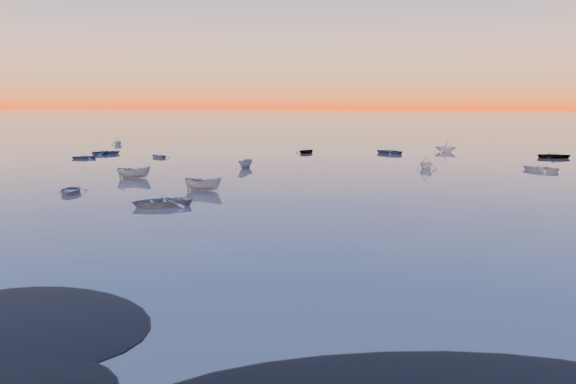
% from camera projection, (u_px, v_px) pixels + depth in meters
% --- Properties ---
extents(ground, '(600.00, 600.00, 0.00)m').
position_uv_depth(ground, '(375.00, 141.00, 114.82)').
color(ground, '#655954').
rests_on(ground, ground).
extents(mud_lobes, '(140.00, 6.00, 0.07)m').
position_uv_depth(mud_lobes, '(174.00, 379.00, 17.47)').
color(mud_lobes, black).
rests_on(mud_lobes, ground).
extents(moored_fleet, '(124.00, 58.00, 1.20)m').
position_uv_depth(moored_fleet, '(352.00, 169.00, 69.52)').
color(moored_fleet, silver).
rests_on(moored_fleet, ground).
extents(boat_near_left, '(3.97, 2.75, 0.92)m').
position_uv_depth(boat_near_left, '(70.00, 193.00, 51.80)').
color(boat_near_left, slate).
rests_on(boat_near_left, ground).
extents(boat_near_center, '(1.61, 3.75, 1.29)m').
position_uv_depth(boat_near_center, '(203.00, 190.00, 53.46)').
color(boat_near_center, slate).
rests_on(boat_near_center, ground).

